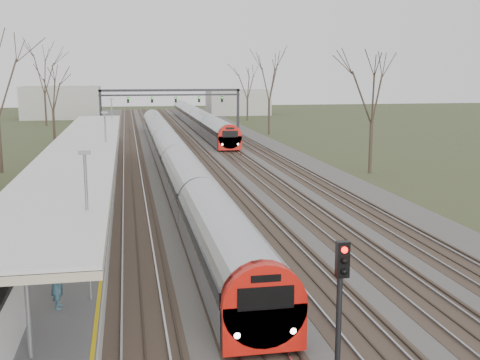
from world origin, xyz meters
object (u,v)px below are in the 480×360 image
Objects in this scene: train_far at (197,118)px; passenger at (58,281)px; signal_post at (341,289)px; train_near at (171,152)px.

train_far reaches higher than passenger.
passenger is 0.44× the size of signal_post.
passenger is at bearing -100.14° from train_far.
passenger is 9.13m from signal_post.
train_far is at bearing 86.16° from signal_post.
signal_post is (7.93, -4.44, 0.82)m from passenger.
passenger is at bearing 150.77° from signal_post.
train_near reaches higher than passenger.
train_far is at bearing 79.90° from train_near.
signal_post is (-5.25, -78.13, 1.25)m from train_far.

